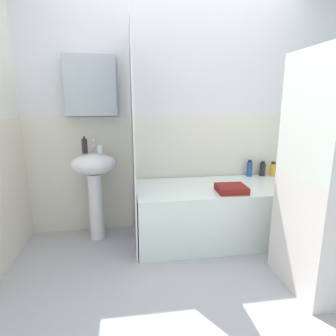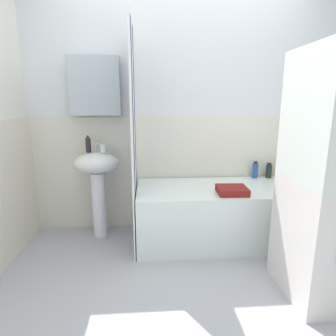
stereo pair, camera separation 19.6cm
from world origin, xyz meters
name	(u,v)px [view 1 (the left image)]	position (x,y,z in m)	size (l,w,h in m)	color
ground_plane	(209,298)	(0.00, 0.00, -0.02)	(4.80, 5.60, 0.04)	#ABABB3
wall_back_tiled	(173,122)	(-0.05, 1.26, 1.14)	(3.60, 0.18, 2.40)	silver
sink	(95,177)	(-0.86, 1.03, 0.63)	(0.44, 0.34, 0.86)	white
faucet	(94,146)	(-0.86, 1.11, 0.92)	(0.03, 0.12, 0.12)	silver
soap_dispenser	(85,146)	(-0.93, 1.06, 0.94)	(0.05, 0.05, 0.17)	#2E222C
toothbrush_cup	(100,150)	(-0.78, 1.02, 0.90)	(0.06, 0.06, 0.08)	silver
bathtub	(218,212)	(0.34, 0.85, 0.27)	(1.61, 0.74, 0.54)	white
shower_curtain	(133,141)	(-0.48, 0.85, 1.00)	(0.01, 0.74, 2.00)	white
conditioner_bottle	(273,169)	(1.05, 1.13, 0.62)	(0.07, 0.07, 0.16)	gold
shampoo_bottle	(262,169)	(0.94, 1.16, 0.62)	(0.06, 0.06, 0.16)	#212826
lotion_bottle	(249,169)	(0.79, 1.17, 0.63)	(0.06, 0.06, 0.18)	#25529A
towel_folded	(231,189)	(0.39, 0.65, 0.57)	(0.26, 0.24, 0.06)	maroon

